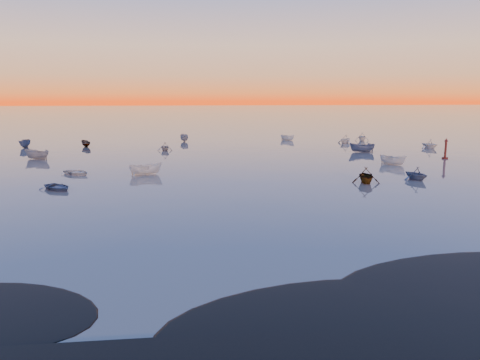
{
  "coord_description": "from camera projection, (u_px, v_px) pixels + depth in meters",
  "views": [
    {
      "loc": [
        -6.25,
        -20.89,
        9.84
      ],
      "look_at": [
        -0.67,
        28.0,
        0.79
      ],
      "focal_mm": 35.0,
      "sensor_mm": 36.0,
      "label": 1
    }
  ],
  "objects": [
    {
      "name": "channel_marker",
      "position": [
        445.0,
        150.0,
        72.16
      ],
      "size": [
        0.92,
        0.92,
        3.29
      ],
      "color": "#41110D",
      "rests_on": "ground"
    },
    {
      "name": "moored_fleet",
      "position": [
        226.0,
        157.0,
        74.68
      ],
      "size": [
        124.0,
        58.0,
        1.2
      ],
      "primitive_type": null,
      "color": "silver",
      "rests_on": "ground"
    },
    {
      "name": "boat_near_left",
      "position": [
        77.0,
        174.0,
        58.18
      ],
      "size": [
        3.52,
        3.97,
        0.94
      ],
      "primitive_type": "imported",
      "rotation": [
        0.0,
        0.0,
        0.93
      ],
      "color": "silver",
      "rests_on": "ground"
    },
    {
      "name": "boat_near_center",
      "position": [
        146.0,
        175.0,
        58.1
      ],
      "size": [
        2.57,
        4.34,
        1.41
      ],
      "primitive_type": "imported",
      "rotation": [
        0.0,
        0.0,
        1.79
      ],
      "color": "silver",
      "rests_on": "ground"
    },
    {
      "name": "ground",
      "position": [
        211.0,
        133.0,
        120.61
      ],
      "size": [
        600.0,
        600.0,
        0.0
      ],
      "primitive_type": "plane",
      "color": "#6B6259",
      "rests_on": "ground"
    },
    {
      "name": "mud_lobes",
      "position": [
        324.0,
        307.0,
        21.91
      ],
      "size": [
        140.0,
        6.0,
        0.07
      ],
      "primitive_type": null,
      "color": "black",
      "rests_on": "ground"
    },
    {
      "name": "boat_near_right",
      "position": [
        416.0,
        180.0,
        54.56
      ],
      "size": [
        3.73,
        2.6,
        1.19
      ],
      "primitive_type": "imported",
      "rotation": [
        0.0,
        0.0,
        3.49
      ],
      "color": "#384A6C",
      "rests_on": "ground"
    }
  ]
}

